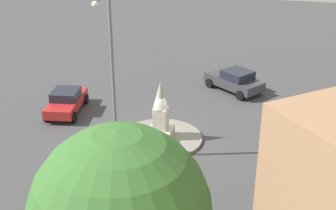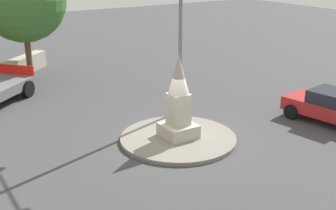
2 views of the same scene
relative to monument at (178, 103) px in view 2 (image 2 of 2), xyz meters
name	(u,v)px [view 2 (image 2 of 2)]	position (x,y,z in m)	size (l,w,h in m)	color
ground_plane	(178,140)	(0.00, 0.00, -1.52)	(80.00, 80.00, 0.00)	#424244
traffic_island	(178,138)	(0.00, 0.00, -1.45)	(4.50, 4.50, 0.15)	gray
monument	(178,103)	(0.00, 0.00, 0.00)	(1.25, 1.25, 3.22)	#B2AA99
car_red_passing	(330,106)	(-1.88, -6.50, -0.80)	(4.03, 2.41, 1.42)	#B22323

